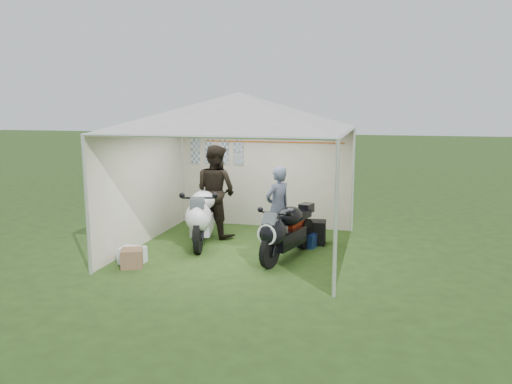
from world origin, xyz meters
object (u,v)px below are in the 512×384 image
motorcycle_white (202,215)px  motorcycle_black (286,230)px  person_blue_jacket (278,207)px  canopy_tent (240,115)px  equipment_box (314,232)px  crate_0 (132,255)px  paddock_stand (306,240)px  person_dark_jacket (216,191)px  crate_1 (132,258)px

motorcycle_white → motorcycle_black: 1.89m
motorcycle_black → person_blue_jacket: bearing=128.8°
canopy_tent → equipment_box: 2.78m
person_blue_jacket → canopy_tent: bearing=-31.8°
equipment_box → motorcycle_white: bearing=-164.9°
person_blue_jacket → crate_0: person_blue_jacket is taller
paddock_stand → crate_0: crate_0 is taller
motorcycle_black → person_dark_jacket: 2.20m
paddock_stand → motorcycle_white: bearing=-171.7°
paddock_stand → person_blue_jacket: (-0.55, -0.16, 0.66)m
crate_0 → crate_1: crate_1 is taller
canopy_tent → motorcycle_black: (0.97, -0.42, -2.03)m
canopy_tent → person_dark_jacket: (-0.78, 0.83, -1.60)m
motorcycle_black → crate_1: motorcycle_black is taller
canopy_tent → equipment_box: (1.32, 0.73, -2.34)m
person_blue_jacket → crate_0: 2.87m
person_dark_jacket → crate_1: 2.60m
canopy_tent → motorcycle_black: 2.29m
motorcycle_black → paddock_stand: 0.99m
paddock_stand → equipment_box: equipment_box is taller
motorcycle_black → crate_0: 2.76m
motorcycle_black → person_dark_jacket: size_ratio=0.99×
paddock_stand → crate_1: crate_1 is taller
paddock_stand → motorcycle_black: bearing=-106.2°
motorcycle_white → equipment_box: 2.27m
person_blue_jacket → crate_1: 2.91m
equipment_box → crate_0: equipment_box is taller
crate_1 → motorcycle_white: bearing=68.0°
canopy_tent → crate_1: (-1.51, -1.53, -2.42)m
canopy_tent → paddock_stand: bearing=19.9°
person_dark_jacket → motorcycle_black: bearing=168.9°
canopy_tent → paddock_stand: size_ratio=15.44×
paddock_stand → person_blue_jacket: person_blue_jacket is taller
canopy_tent → crate_1: 3.23m
motorcycle_black → crate_1: bearing=-139.7°
motorcycle_white → paddock_stand: motorcycle_white is taller
crate_0 → crate_1: size_ratio=1.19×
motorcycle_black → crate_1: 2.74m
equipment_box → crate_0: 3.58m
motorcycle_white → equipment_box: (2.16, 0.58, -0.37)m
person_blue_jacket → equipment_box: 0.97m
person_dark_jacket → person_blue_jacket: size_ratio=1.22×
canopy_tent → motorcycle_black: bearing=-23.6°
person_dark_jacket → equipment_box: (2.10, -0.11, -0.74)m
canopy_tent → person_blue_jacket: canopy_tent is taller
motorcycle_white → person_dark_jacket: 0.78m
paddock_stand → person_dark_jacket: person_dark_jacket is taller
person_dark_jacket → equipment_box: bearing=-158.4°
paddock_stand → person_dark_jacket: 2.20m
motorcycle_white → person_dark_jacket: person_dark_jacket is taller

